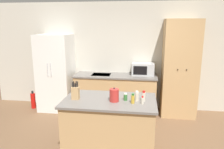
{
  "coord_description": "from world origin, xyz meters",
  "views": [
    {
      "loc": [
        0.3,
        -3.01,
        2.1
      ],
      "look_at": [
        -0.33,
        1.4,
        1.05
      ],
      "focal_mm": 35.0,
      "sensor_mm": 36.0,
      "label": 1
    }
  ],
  "objects": [
    {
      "name": "spice_bottle_short_red",
      "position": [
        0.31,
        0.07,
        0.99
      ],
      "size": [
        0.04,
        0.04,
        0.12
      ],
      "color": "beige",
      "rests_on": "kitchen_island"
    },
    {
      "name": "spice_bottle_amber_oil",
      "position": [
        0.33,
        0.2,
        1.01
      ],
      "size": [
        0.06,
        0.06,
        0.17
      ],
      "color": "beige",
      "rests_on": "kitchen_island"
    },
    {
      "name": "back_counter",
      "position": [
        -0.34,
        2.0,
        0.45
      ],
      "size": [
        1.96,
        0.63,
        0.9
      ],
      "color": "tan",
      "rests_on": "ground_plane"
    },
    {
      "name": "microwave",
      "position": [
        0.31,
        2.11,
        1.04
      ],
      "size": [
        0.52,
        0.35,
        0.28
      ],
      "color": "#B2B5B7",
      "rests_on": "back_counter"
    },
    {
      "name": "fire_extinguisher",
      "position": [
        -2.41,
        1.86,
        0.2
      ],
      "size": [
        0.11,
        0.11,
        0.45
      ],
      "color": "red",
      "rests_on": "ground_plane"
    },
    {
      "name": "knife_block",
      "position": [
        -0.73,
        0.14,
        1.04
      ],
      "size": [
        0.11,
        0.09,
        0.3
      ],
      "color": "tan",
      "rests_on": "kitchen_island"
    },
    {
      "name": "refrigerator",
      "position": [
        -1.8,
        1.95,
        0.92
      ],
      "size": [
        0.78,
        0.73,
        1.84
      ],
      "color": "white",
      "rests_on": "ground_plane"
    },
    {
      "name": "spice_bottle_pale_salt",
      "position": [
        0.05,
        0.2,
        0.98
      ],
      "size": [
        0.06,
        0.06,
        0.11
      ],
      "color": "#337033",
      "rests_on": "kitchen_island"
    },
    {
      "name": "pantry_cabinet",
      "position": [
        1.13,
        2.0,
        1.1
      ],
      "size": [
        0.76,
        0.63,
        2.19
      ],
      "color": "tan",
      "rests_on": "ground_plane"
    },
    {
      "name": "kettle",
      "position": [
        -0.12,
        0.13,
        1.03
      ],
      "size": [
        0.14,
        0.14,
        0.22
      ],
      "color": "#B72D28",
      "rests_on": "kitchen_island"
    },
    {
      "name": "kitchen_island",
      "position": [
        -0.2,
        0.2,
        0.47
      ],
      "size": [
        1.45,
        0.88,
        0.93
      ],
      "color": "tan",
      "rests_on": "ground_plane"
    },
    {
      "name": "wall_back",
      "position": [
        0.0,
        2.33,
        1.3
      ],
      "size": [
        7.2,
        0.06,
        2.6
      ],
      "color": "beige",
      "rests_on": "ground_plane"
    },
    {
      "name": "spice_bottle_tall_dark",
      "position": [
        0.17,
        0.09,
        1.0
      ],
      "size": [
        0.05,
        0.05,
        0.15
      ],
      "color": "gold",
      "rests_on": "kitchen_island"
    },
    {
      "name": "spice_bottle_green_herb",
      "position": [
        0.23,
        0.19,
        1.01
      ],
      "size": [
        0.06,
        0.06,
        0.16
      ],
      "color": "beige",
      "rests_on": "kitchen_island"
    }
  ]
}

